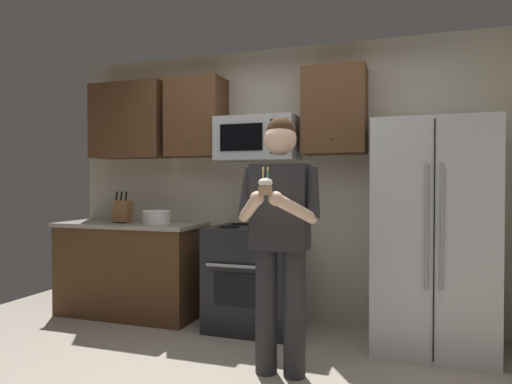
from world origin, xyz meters
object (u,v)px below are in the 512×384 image
object	(u,v)px
oven_range	(254,277)
knife_block	(123,211)
person	(280,230)
bowl_large_white	(156,217)
microwave	(258,139)
cupcake	(265,186)
refrigerator	(432,235)

from	to	relation	value
oven_range	knife_block	bearing A→B (deg)	-178.77
knife_block	person	xyz separation A→B (m)	(1.86, -0.88, -0.04)
knife_block	bowl_large_white	world-z (taller)	knife_block
microwave	knife_block	xyz separation A→B (m)	(-1.36, -0.15, -0.69)
microwave	oven_range	bearing A→B (deg)	-90.02
microwave	knife_block	world-z (taller)	microwave
oven_range	cupcake	world-z (taller)	cupcake
oven_range	bowl_large_white	xyz separation A→B (m)	(-1.00, 0.00, 0.52)
microwave	refrigerator	world-z (taller)	microwave
refrigerator	cupcake	size ratio (longest dim) A/B	10.35
refrigerator	person	world-z (taller)	refrigerator
microwave	bowl_large_white	bearing A→B (deg)	-173.21
knife_block	cupcake	size ratio (longest dim) A/B	1.84
oven_range	microwave	xyz separation A→B (m)	(0.00, 0.12, 1.26)
cupcake	bowl_large_white	bearing A→B (deg)	140.49
microwave	knife_block	size ratio (longest dim) A/B	2.31
cupcake	person	bearing A→B (deg)	90.00
microwave	refrigerator	size ratio (longest dim) A/B	0.41
microwave	cupcake	distance (m)	1.51
refrigerator	person	xyz separation A→B (m)	(-1.00, -0.87, 0.10)
knife_block	person	bearing A→B (deg)	-25.22
oven_range	knife_block	size ratio (longest dim) A/B	2.91
person	bowl_large_white	bearing A→B (deg)	148.81
knife_block	bowl_large_white	size ratio (longest dim) A/B	1.17
oven_range	cupcake	xyz separation A→B (m)	(0.50, -1.24, 0.83)
refrigerator	person	distance (m)	1.33
refrigerator	bowl_large_white	distance (m)	2.50
oven_range	microwave	distance (m)	1.26
oven_range	person	size ratio (longest dim) A/B	0.53
microwave	bowl_large_white	xyz separation A→B (m)	(-1.00, -0.12, -0.73)
knife_block	refrigerator	bearing A→B (deg)	-0.20
refrigerator	cupcake	distance (m)	1.61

